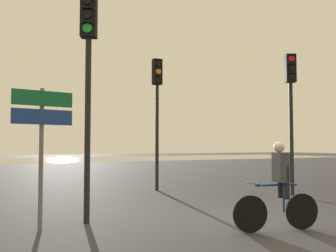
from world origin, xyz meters
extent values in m
plane|color=#333338|center=(0.00, 0.00, 0.00)|extent=(120.00, 120.00, 0.00)
cube|color=gray|center=(0.00, 36.28, 0.00)|extent=(80.00, 16.00, 0.01)
cylinder|color=black|center=(-3.21, 1.42, 1.88)|extent=(0.12, 0.12, 3.76)
cube|color=black|center=(-3.21, 1.42, 4.21)|extent=(0.39, 0.36, 0.90)
cylinder|color=black|center=(-3.27, 1.30, 4.50)|extent=(0.18, 0.11, 0.19)
cylinder|color=black|center=(-3.27, 1.30, 4.21)|extent=(0.18, 0.11, 0.19)
cube|color=black|center=(-3.28, 1.28, 4.32)|extent=(0.22, 0.19, 0.02)
cylinder|color=green|center=(-3.27, 1.30, 3.92)|extent=(0.18, 0.11, 0.19)
cube|color=black|center=(-3.28, 1.28, 4.03)|extent=(0.22, 0.19, 0.02)
cylinder|color=black|center=(3.64, 2.60, 1.78)|extent=(0.12, 0.12, 3.55)
cube|color=black|center=(3.64, 2.60, 4.00)|extent=(0.39, 0.36, 0.90)
cylinder|color=red|center=(3.58, 2.48, 4.29)|extent=(0.18, 0.11, 0.19)
cube|color=black|center=(3.57, 2.46, 4.40)|extent=(0.22, 0.19, 0.02)
cylinder|color=black|center=(3.58, 2.48, 4.00)|extent=(0.18, 0.11, 0.19)
cube|color=black|center=(3.57, 2.46, 4.11)|extent=(0.22, 0.19, 0.02)
cylinder|color=black|center=(3.58, 2.48, 3.71)|extent=(0.18, 0.11, 0.19)
cube|color=black|center=(3.57, 2.46, 3.82)|extent=(0.22, 0.19, 0.02)
cylinder|color=black|center=(0.42, 5.66, 1.84)|extent=(0.12, 0.12, 3.68)
cube|color=black|center=(0.42, 5.66, 4.13)|extent=(0.34, 0.27, 0.90)
cylinder|color=black|center=(0.40, 5.53, 4.42)|extent=(0.19, 0.05, 0.19)
cube|color=black|center=(0.40, 5.51, 4.53)|extent=(0.20, 0.14, 0.02)
cylinder|color=orange|center=(0.40, 5.53, 4.13)|extent=(0.19, 0.05, 0.19)
cube|color=black|center=(0.40, 5.51, 4.24)|extent=(0.20, 0.14, 0.02)
cylinder|color=black|center=(0.40, 5.53, 3.84)|extent=(0.19, 0.05, 0.19)
cube|color=black|center=(0.40, 5.51, 3.95)|extent=(0.20, 0.14, 0.02)
cylinder|color=slate|center=(-4.15, 1.11, 1.30)|extent=(0.08, 0.08, 2.60)
cube|color=#116038|center=(-4.14, 1.06, 2.41)|extent=(1.10, 0.17, 0.28)
cube|color=navy|center=(-4.14, 1.06, 2.07)|extent=(1.10, 0.17, 0.28)
cylinder|color=black|center=(-0.85, -0.76, 0.33)|extent=(0.65, 0.18, 0.66)
cylinder|color=black|center=(0.17, -0.99, 0.33)|extent=(0.65, 0.18, 0.66)
cylinder|color=navy|center=(-0.34, -0.87, 0.83)|extent=(0.83, 0.22, 0.04)
cylinder|color=navy|center=(-0.19, -0.90, 0.61)|extent=(0.04, 0.04, 0.55)
cylinder|color=navy|center=(-0.80, -0.77, 0.88)|extent=(0.13, 0.46, 0.03)
cylinder|color=black|center=(-0.17, -0.81, 0.88)|extent=(0.11, 0.11, 0.60)
cylinder|color=black|center=(-0.22, -1.00, 0.88)|extent=(0.11, 0.11, 0.60)
cube|color=#3F3F47|center=(-0.24, -0.89, 1.15)|extent=(0.26, 0.34, 0.54)
sphere|color=beige|center=(-0.27, -0.89, 1.52)|extent=(0.20, 0.20, 0.20)
camera|label=1|loc=(-5.26, -6.03, 1.55)|focal=40.00mm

